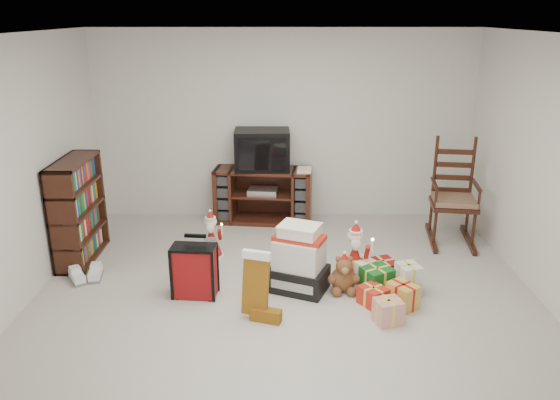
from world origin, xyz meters
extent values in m
cube|color=#B1ADA2|center=(0.00, 0.00, -0.01)|extent=(5.00, 5.00, 0.01)
cube|color=silver|center=(0.00, 0.00, 2.50)|extent=(5.00, 5.00, 0.01)
cube|color=silver|center=(0.00, 2.50, 1.25)|extent=(5.00, 0.01, 2.50)
cube|color=silver|center=(0.00, -2.50, 1.25)|extent=(5.00, 0.01, 2.50)
cube|color=silver|center=(-2.50, 0.00, 1.25)|extent=(0.01, 5.00, 2.50)
cube|color=#3F1C12|center=(-0.28, 2.24, 0.36)|extent=(1.32, 0.59, 0.73)
cube|color=silver|center=(-0.28, 2.21, 0.43)|extent=(0.41, 0.31, 0.07)
cube|color=#36160E|center=(-2.31, 1.07, 0.58)|extent=(0.32, 0.95, 1.16)
cube|color=#36160E|center=(2.04, 1.56, 0.48)|extent=(0.59, 0.57, 0.05)
cube|color=#996A53|center=(2.04, 1.56, 0.54)|extent=(0.55, 0.53, 0.06)
cube|color=#36160E|center=(2.04, 1.79, 0.91)|extent=(0.45, 0.12, 0.81)
cube|color=#36160E|center=(2.04, 1.56, 0.03)|extent=(0.64, 0.93, 0.06)
cube|color=black|center=(0.14, 0.31, 0.12)|extent=(0.66, 0.58, 0.25)
cube|color=silver|center=(0.14, 0.31, 0.40)|extent=(0.56, 0.50, 0.30)
cube|color=#B52314|center=(0.14, 0.31, 0.57)|extent=(0.56, 0.43, 0.04)
cube|color=#F4E5C7|center=(0.14, 0.31, 0.64)|extent=(0.45, 0.40, 0.10)
cube|color=maroon|center=(-0.89, 0.18, 0.27)|extent=(0.43, 0.25, 0.54)
cube|color=black|center=(-0.89, 0.28, 0.61)|extent=(0.22, 0.05, 0.03)
ellipsoid|color=brown|center=(0.59, 0.28, 0.13)|extent=(0.26, 0.22, 0.27)
sphere|color=brown|center=(0.59, 0.25, 0.29)|extent=(0.17, 0.17, 0.17)
cone|color=#9C1610|center=(0.72, 0.53, 0.21)|extent=(0.30, 0.30, 0.43)
sphere|color=beige|center=(0.72, 0.53, 0.48)|extent=(0.15, 0.15, 0.15)
cone|color=#9C1610|center=(0.72, 0.53, 0.60)|extent=(0.13, 0.13, 0.11)
cylinder|color=silver|center=(0.88, 0.41, 0.44)|extent=(0.02, 0.02, 0.13)
cone|color=#9C1610|center=(-0.84, 1.09, 0.19)|extent=(0.26, 0.26, 0.38)
sphere|color=beige|center=(-0.84, 1.09, 0.42)|extent=(0.13, 0.13, 0.13)
cone|color=#9C1610|center=(-0.84, 1.09, 0.52)|extent=(0.11, 0.11, 0.09)
cylinder|color=silver|center=(-0.70, 0.99, 0.38)|extent=(0.02, 0.02, 0.11)
cube|color=white|center=(-2.19, 0.52, 0.05)|extent=(0.26, 0.30, 0.10)
cube|color=white|center=(-2.00, 0.52, 0.05)|extent=(0.16, 0.30, 0.10)
cube|color=#B52314|center=(0.81, 0.08, 0.12)|extent=(0.25, 0.25, 0.25)
cube|color=#165A1F|center=(1.00, 0.31, 0.12)|extent=(0.25, 0.25, 0.25)
cube|color=gold|center=(1.05, -0.07, 0.12)|extent=(0.25, 0.25, 0.25)
cube|color=silver|center=(0.76, -0.26, 0.12)|extent=(0.25, 0.25, 0.25)
cube|color=silver|center=(1.24, 0.12, 0.12)|extent=(0.25, 0.25, 0.25)
cube|color=maroon|center=(1.19, 0.50, 0.12)|extent=(0.25, 0.25, 0.25)
cube|color=#F4E5C7|center=(0.95, 0.55, 0.12)|extent=(0.25, 0.25, 0.25)
cube|color=black|center=(-0.28, 2.27, 0.99)|extent=(0.71, 0.51, 0.52)
cube|color=black|center=(-0.28, 2.02, 0.99)|extent=(0.60, 0.03, 0.41)
camera|label=1|loc=(-0.06, -4.65, 2.67)|focal=35.00mm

